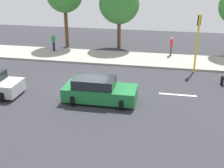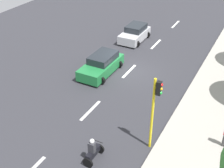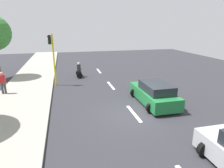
{
  "view_description": "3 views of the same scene",
  "coord_description": "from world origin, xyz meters",
  "px_view_note": "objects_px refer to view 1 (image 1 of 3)",
  "views": [
    {
      "loc": [
        -17.63,
        -5.11,
        7.75
      ],
      "look_at": [
        -1.08,
        -1.88,
        0.87
      ],
      "focal_mm": 46.51,
      "sensor_mm": 36.0,
      "label": 1
    },
    {
      "loc": [
        8.91,
        -19.66,
        12.17
      ],
      "look_at": [
        0.43,
        -3.76,
        0.98
      ],
      "focal_mm": 48.84,
      "sensor_mm": 36.0,
      "label": 2
    },
    {
      "loc": [
        3.94,
        10.39,
        5.18
      ],
      "look_at": [
        0.48,
        -3.62,
        0.87
      ],
      "focal_mm": 31.74,
      "sensor_mm": 36.0,
      "label": 3
    }
  ],
  "objects_px": {
    "pedestrian_near_signal": "(171,46)",
    "traffic_light_corner": "(198,35)",
    "car_green": "(99,90)",
    "street_tree_center": "(119,4)",
    "pedestrian_by_tree": "(54,42)"
  },
  "relations": [
    {
      "from": "pedestrian_near_signal",
      "to": "traffic_light_corner",
      "type": "xyz_separation_m",
      "value": [
        -3.66,
        -1.84,
        1.87
      ]
    },
    {
      "from": "car_green",
      "to": "street_tree_center",
      "type": "bearing_deg",
      "value": 4.24
    },
    {
      "from": "car_green",
      "to": "traffic_light_corner",
      "type": "bearing_deg",
      "value": -42.23
    },
    {
      "from": "car_green",
      "to": "pedestrian_by_tree",
      "type": "distance_m",
      "value": 11.92
    },
    {
      "from": "pedestrian_near_signal",
      "to": "street_tree_center",
      "type": "xyz_separation_m",
      "value": [
        2.19,
        5.19,
        3.32
      ]
    },
    {
      "from": "pedestrian_by_tree",
      "to": "traffic_light_corner",
      "type": "relative_size",
      "value": 0.38
    },
    {
      "from": "car_green",
      "to": "pedestrian_near_signal",
      "type": "xyz_separation_m",
      "value": [
        10.39,
        -4.26,
        0.35
      ]
    },
    {
      "from": "car_green",
      "to": "street_tree_center",
      "type": "xyz_separation_m",
      "value": [
        12.57,
        0.93,
        3.66
      ]
    },
    {
      "from": "pedestrian_near_signal",
      "to": "traffic_light_corner",
      "type": "bearing_deg",
      "value": -153.3
    },
    {
      "from": "traffic_light_corner",
      "to": "car_green",
      "type": "bearing_deg",
      "value": 137.77
    },
    {
      "from": "car_green",
      "to": "traffic_light_corner",
      "type": "distance_m",
      "value": 9.35
    },
    {
      "from": "car_green",
      "to": "traffic_light_corner",
      "type": "relative_size",
      "value": 0.98
    },
    {
      "from": "pedestrian_near_signal",
      "to": "traffic_light_corner",
      "type": "height_order",
      "value": "traffic_light_corner"
    },
    {
      "from": "traffic_light_corner",
      "to": "street_tree_center",
      "type": "height_order",
      "value": "street_tree_center"
    },
    {
      "from": "street_tree_center",
      "to": "pedestrian_near_signal",
      "type": "bearing_deg",
      "value": -112.85
    }
  ]
}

